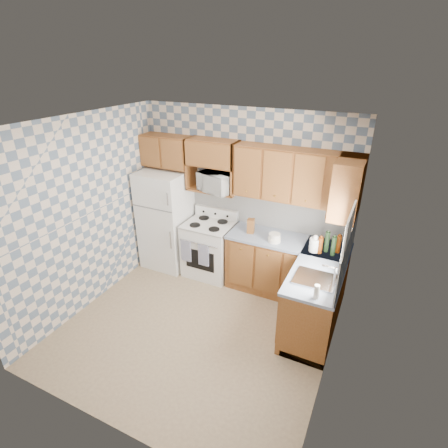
# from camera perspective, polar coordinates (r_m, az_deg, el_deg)

# --- Properties ---
(floor) EXTENTS (3.40, 3.40, 0.00)m
(floor) POSITION_cam_1_polar(r_m,az_deg,el_deg) (4.98, -4.43, -16.46)
(floor) COLOR #81684F
(floor) RESTS_ON ground
(back_wall) EXTENTS (3.40, 0.02, 2.70)m
(back_wall) POSITION_cam_1_polar(r_m,az_deg,el_deg) (5.50, 3.36, 4.51)
(back_wall) COLOR slate
(back_wall) RESTS_ON ground
(right_wall) EXTENTS (0.02, 3.20, 2.70)m
(right_wall) POSITION_cam_1_polar(r_m,az_deg,el_deg) (3.74, 18.34, -7.89)
(right_wall) COLOR slate
(right_wall) RESTS_ON ground
(backsplash_back) EXTENTS (2.60, 0.02, 0.56)m
(backsplash_back) POSITION_cam_1_polar(r_m,az_deg,el_deg) (5.42, 7.19, 2.31)
(backsplash_back) COLOR white
(backsplash_back) RESTS_ON back_wall
(backsplash_right) EXTENTS (0.02, 1.60, 0.56)m
(backsplash_right) POSITION_cam_1_polar(r_m,az_deg,el_deg) (4.50, 19.53, -4.24)
(backsplash_right) COLOR white
(backsplash_right) RESTS_ON right_wall
(refrigerator) EXTENTS (0.75, 0.70, 1.68)m
(refrigerator) POSITION_cam_1_polar(r_m,az_deg,el_deg) (5.99, -9.41, 0.71)
(refrigerator) COLOR white
(refrigerator) RESTS_ON floor
(stove_body) EXTENTS (0.76, 0.65, 0.90)m
(stove_body) POSITION_cam_1_polar(r_m,az_deg,el_deg) (5.80, -2.40, -4.13)
(stove_body) COLOR white
(stove_body) RESTS_ON floor
(cooktop) EXTENTS (0.76, 0.65, 0.02)m
(cooktop) POSITION_cam_1_polar(r_m,az_deg,el_deg) (5.59, -2.49, -0.08)
(cooktop) COLOR silver
(cooktop) RESTS_ON stove_body
(backguard) EXTENTS (0.76, 0.08, 0.17)m
(backguard) POSITION_cam_1_polar(r_m,az_deg,el_deg) (5.77, -1.23, 1.84)
(backguard) COLOR white
(backguard) RESTS_ON cooktop
(dish_towel_left) EXTENTS (0.18, 0.02, 0.37)m
(dish_towel_left) POSITION_cam_1_polar(r_m,az_deg,el_deg) (5.60, -6.23, -4.34)
(dish_towel_left) COLOR navy
(dish_towel_left) RESTS_ON stove_body
(dish_towel_right) EXTENTS (0.18, 0.02, 0.37)m
(dish_towel_right) POSITION_cam_1_polar(r_m,az_deg,el_deg) (5.46, -3.37, -5.08)
(dish_towel_right) COLOR navy
(dish_towel_right) RESTS_ON stove_body
(base_cabinets_back) EXTENTS (1.75, 0.60, 0.88)m
(base_cabinets_back) POSITION_cam_1_polar(r_m,az_deg,el_deg) (5.43, 10.01, -6.98)
(base_cabinets_back) COLOR brown
(base_cabinets_back) RESTS_ON floor
(base_cabinets_right) EXTENTS (0.60, 1.60, 0.88)m
(base_cabinets_right) POSITION_cam_1_polar(r_m,az_deg,el_deg) (4.93, 14.85, -11.26)
(base_cabinets_right) COLOR brown
(base_cabinets_right) RESTS_ON floor
(countertop_back) EXTENTS (1.77, 0.63, 0.04)m
(countertop_back) POSITION_cam_1_polar(r_m,az_deg,el_deg) (5.19, 10.38, -2.73)
(countertop_back) COLOR gray
(countertop_back) RESTS_ON base_cabinets_back
(countertop_right) EXTENTS (0.63, 1.60, 0.04)m
(countertop_right) POSITION_cam_1_polar(r_m,az_deg,el_deg) (4.68, 15.42, -6.73)
(countertop_right) COLOR gray
(countertop_right) RESTS_ON base_cabinets_right
(upper_cabinets_back) EXTENTS (1.75, 0.33, 0.74)m
(upper_cabinets_back) POSITION_cam_1_polar(r_m,az_deg,el_deg) (4.95, 11.70, 7.71)
(upper_cabinets_back) COLOR brown
(upper_cabinets_back) RESTS_ON back_wall
(upper_cabinets_fridge) EXTENTS (0.82, 0.33, 0.50)m
(upper_cabinets_fridge) POSITION_cam_1_polar(r_m,az_deg,el_deg) (5.77, -9.31, 11.68)
(upper_cabinets_fridge) COLOR brown
(upper_cabinets_fridge) RESTS_ON back_wall
(upper_cabinets_right) EXTENTS (0.33, 0.70, 0.74)m
(upper_cabinets_right) POSITION_cam_1_polar(r_m,az_deg,el_deg) (4.67, 19.57, 5.63)
(upper_cabinets_right) COLOR brown
(upper_cabinets_right) RESTS_ON right_wall
(microwave_shelf) EXTENTS (0.80, 0.33, 0.03)m
(microwave_shelf) POSITION_cam_1_polar(r_m,az_deg,el_deg) (5.51, -1.81, 5.54)
(microwave_shelf) COLOR brown
(microwave_shelf) RESTS_ON back_wall
(microwave) EXTENTS (0.62, 0.50, 0.30)m
(microwave) POSITION_cam_1_polar(r_m,az_deg,el_deg) (5.37, -1.25, 6.84)
(microwave) COLOR white
(microwave) RESTS_ON microwave_shelf
(sink) EXTENTS (0.48, 0.40, 0.03)m
(sink) POSITION_cam_1_polar(r_m,az_deg,el_deg) (4.37, 14.60, -8.73)
(sink) COLOR #B7B7BC
(sink) RESTS_ON countertop_right
(window) EXTENTS (0.02, 0.66, 0.86)m
(window) POSITION_cam_1_polar(r_m,az_deg,el_deg) (4.08, 19.30, -3.42)
(window) COLOR silver
(window) RESTS_ON right_wall
(bottle_0) EXTENTS (0.06, 0.06, 0.29)m
(bottle_0) POSITION_cam_1_polar(r_m,az_deg,el_deg) (4.93, 16.45, -2.80)
(bottle_0) COLOR black
(bottle_0) RESTS_ON countertop_back
(bottle_1) EXTENTS (0.06, 0.06, 0.28)m
(bottle_1) POSITION_cam_1_polar(r_m,az_deg,el_deg) (4.88, 17.45, -3.44)
(bottle_1) COLOR black
(bottle_1) RESTS_ON countertop_back
(bottle_2) EXTENTS (0.06, 0.06, 0.26)m
(bottle_2) POSITION_cam_1_polar(r_m,az_deg,el_deg) (4.96, 18.20, -3.13)
(bottle_2) COLOR #5E2709
(bottle_2) RESTS_ON countertop_back
(bottle_3) EXTENTS (0.06, 0.06, 0.24)m
(bottle_3) POSITION_cam_1_polar(r_m,az_deg,el_deg) (4.89, 15.43, -3.36)
(bottle_3) COLOR #5E2709
(bottle_3) RESTS_ON countertop_back
(knife_block) EXTENTS (0.12, 0.12, 0.22)m
(knife_block) POSITION_cam_1_polar(r_m,az_deg,el_deg) (5.26, 4.40, -0.32)
(knife_block) COLOR brown
(knife_block) RESTS_ON countertop_back
(electric_kettle) EXTENTS (0.15, 0.15, 0.19)m
(electric_kettle) POSITION_cam_1_polar(r_m,az_deg,el_deg) (4.93, 14.59, -3.30)
(electric_kettle) COLOR white
(electric_kettle) RESTS_ON countertop_back
(food_containers) EXTENTS (0.19, 0.19, 0.12)m
(food_containers) POSITION_cam_1_polar(r_m,az_deg,el_deg) (5.07, 8.24, -2.21)
(food_containers) COLOR silver
(food_containers) RESTS_ON countertop_back
(soap_bottle) EXTENTS (0.06, 0.06, 0.17)m
(soap_bottle) POSITION_cam_1_polar(r_m,az_deg,el_deg) (4.03, 14.87, -10.63)
(soap_bottle) COLOR silver
(soap_bottle) RESTS_ON countertop_right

